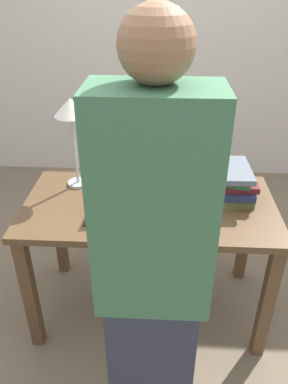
{
  "coord_description": "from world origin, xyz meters",
  "views": [
    {
      "loc": [
        0.06,
        -1.62,
        1.76
      ],
      "look_at": [
        -0.03,
        -0.04,
        0.82
      ],
      "focal_mm": 35.0,
      "sensor_mm": 36.0,
      "label": 1
    }
  ],
  "objects_px": {
    "reading_lamp": "(71,115)",
    "person_reader": "(152,289)",
    "coffee_mug": "(104,191)",
    "open_book": "(140,208)",
    "book_stack_tall": "(232,182)",
    "book_standing_upright": "(198,177)"
  },
  "relations": [
    {
      "from": "book_stack_tall",
      "to": "person_reader",
      "type": "relative_size",
      "value": 0.17
    },
    {
      "from": "open_book",
      "to": "coffee_mug",
      "type": "distance_m",
      "value": 0.23
    },
    {
      "from": "open_book",
      "to": "reading_lamp",
      "type": "bearing_deg",
      "value": 149.8
    },
    {
      "from": "open_book",
      "to": "coffee_mug",
      "type": "height_order",
      "value": "coffee_mug"
    },
    {
      "from": "book_stack_tall",
      "to": "reading_lamp",
      "type": "bearing_deg",
      "value": 173.92
    },
    {
      "from": "book_standing_upright",
      "to": "coffee_mug",
      "type": "xyz_separation_m",
      "value": [
        -0.48,
        -0.03,
        -0.07
      ]
    },
    {
      "from": "open_book",
      "to": "reading_lamp",
      "type": "height_order",
      "value": "reading_lamp"
    },
    {
      "from": "open_book",
      "to": "person_reader",
      "type": "xyz_separation_m",
      "value": [
        0.08,
        -0.62,
        0.08
      ]
    },
    {
      "from": "book_stack_tall",
      "to": "book_standing_upright",
      "type": "bearing_deg",
      "value": -176.54
    },
    {
      "from": "coffee_mug",
      "to": "person_reader",
      "type": "height_order",
      "value": "person_reader"
    },
    {
      "from": "reading_lamp",
      "to": "coffee_mug",
      "type": "bearing_deg",
      "value": -39.03
    },
    {
      "from": "open_book",
      "to": "book_stack_tall",
      "type": "xyz_separation_m",
      "value": [
        0.47,
        0.17,
        0.07
      ]
    },
    {
      "from": "reading_lamp",
      "to": "coffee_mug",
      "type": "xyz_separation_m",
      "value": [
        0.16,
        -0.13,
        -0.36
      ]
    },
    {
      "from": "reading_lamp",
      "to": "person_reader",
      "type": "distance_m",
      "value": 1.03
    },
    {
      "from": "open_book",
      "to": "book_standing_upright",
      "type": "distance_m",
      "value": 0.34
    },
    {
      "from": "reading_lamp",
      "to": "person_reader",
      "type": "xyz_separation_m",
      "value": [
        0.44,
        -0.88,
        -0.3
      ]
    },
    {
      "from": "reading_lamp",
      "to": "coffee_mug",
      "type": "height_order",
      "value": "reading_lamp"
    },
    {
      "from": "book_standing_upright",
      "to": "open_book",
      "type": "bearing_deg",
      "value": -152.35
    },
    {
      "from": "book_stack_tall",
      "to": "coffee_mug",
      "type": "relative_size",
      "value": 2.86
    },
    {
      "from": "open_book",
      "to": "book_stack_tall",
      "type": "bearing_deg",
      "value": 24.55
    },
    {
      "from": "open_book",
      "to": "person_reader",
      "type": "relative_size",
      "value": 0.3
    },
    {
      "from": "reading_lamp",
      "to": "person_reader",
      "type": "relative_size",
      "value": 0.28
    }
  ]
}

